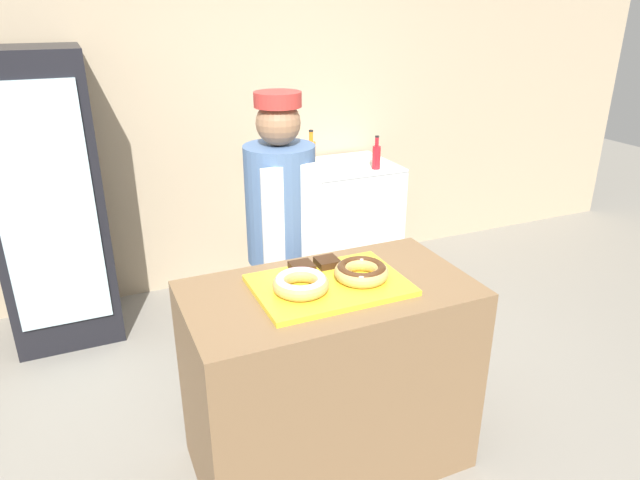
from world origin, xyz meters
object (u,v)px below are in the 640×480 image
brownie_back_right (327,262)px  chest_freezer (336,223)px  baker_person (282,245)px  beverage_fridge (49,202)px  bottle_orange (311,154)px  donut_chocolate_glaze (361,271)px  bottle_red (376,156)px  brownie_back_left (302,267)px  donut_light_glaze (301,283)px  serving_tray (330,285)px

brownie_back_right → chest_freezer: size_ratio=0.11×
brownie_back_right → baker_person: (-0.05, 0.45, -0.08)m
baker_person → beverage_fridge: size_ratio=0.91×
brownie_back_right → beverage_fridge: size_ratio=0.05×
baker_person → chest_freezer: size_ratio=1.79×
brownie_back_right → bottle_orange: size_ratio=0.35×
donut_chocolate_glaze → chest_freezer: donut_chocolate_glaze is taller
chest_freezer → bottle_red: (0.22, -0.20, 0.55)m
beverage_fridge → bottle_red: beverage_fridge is taller
bottle_red → brownie_back_right: bearing=-126.1°
chest_freezer → bottle_red: bearing=-42.1°
brownie_back_right → bottle_orange: bearing=69.5°
brownie_back_left → donut_light_glaze: bearing=-113.2°
brownie_back_left → brownie_back_right: same height
donut_light_glaze → bottle_red: bearing=52.3°
brownie_back_left → beverage_fridge: (-1.03, 1.60, -0.05)m
brownie_back_left → beverage_fridge: 1.90m
serving_tray → chest_freezer: bearing=63.8°
donut_light_glaze → brownie_back_right: 0.27m
brownie_back_right → beverage_fridge: bearing=125.8°
donut_chocolate_glaze → brownie_back_left: size_ratio=2.38×
bottle_orange → beverage_fridge: bearing=-179.7°
serving_tray → donut_light_glaze: 0.15m
bottle_orange → donut_chocolate_glaze: bearing=-106.3°
donut_chocolate_glaze → bottle_red: bottle_red is taller
beverage_fridge → bottle_red: (2.18, -0.19, 0.11)m
brownie_back_right → baker_person: size_ratio=0.06×
brownie_back_left → baker_person: baker_person is taller
serving_tray → donut_chocolate_glaze: 0.15m
serving_tray → beverage_fridge: size_ratio=0.35×
donut_chocolate_glaze → baker_person: (-0.13, 0.63, -0.11)m
donut_light_glaze → chest_freezer: size_ratio=0.25×
donut_chocolate_glaze → bottle_red: 1.85m
donut_chocolate_glaze → bottle_red: size_ratio=0.97×
chest_freezer → brownie_back_right: bearing=-116.7°
serving_tray → brownie_back_left: bearing=111.0°
donut_chocolate_glaze → bottle_orange: size_ratio=0.84×
brownie_back_left → bottle_red: size_ratio=0.41×
brownie_back_right → chest_freezer: brownie_back_right is taller
serving_tray → beverage_fridge: bearing=121.9°
donut_chocolate_glaze → bottle_red: (0.95, 1.58, 0.03)m
donut_light_glaze → brownie_back_right: size_ratio=2.38×
donut_light_glaze → beverage_fridge: beverage_fridge is taller
brownie_back_right → donut_light_glaze: bearing=-137.9°
donut_chocolate_glaze → baker_person: size_ratio=0.14×
donut_light_glaze → beverage_fridge: bearing=118.2°
donut_chocolate_glaze → brownie_back_right: donut_chocolate_glaze is taller
beverage_fridge → bottle_red: 2.19m
serving_tray → brownie_back_left: brownie_back_left is taller
donut_light_glaze → serving_tray: bearing=8.8°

